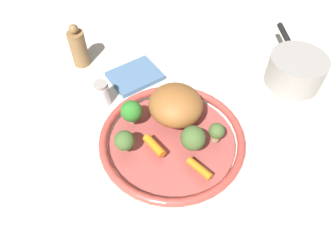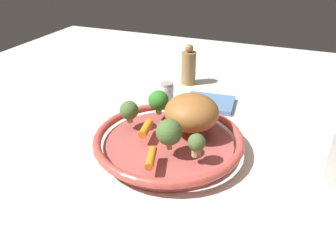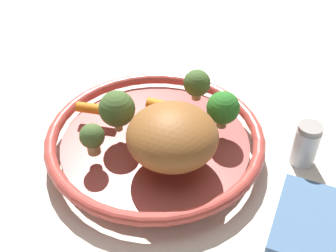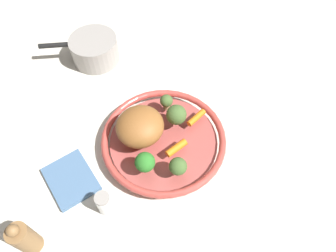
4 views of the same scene
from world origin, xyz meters
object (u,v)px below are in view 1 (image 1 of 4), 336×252
(baby_carrot_left, at_px, (199,169))
(pepper_mill, at_px, (78,48))
(dish_towel, at_px, (135,76))
(salt_shaker, at_px, (102,94))
(saucepan, at_px, (296,70))
(broccoli_floret_edge, at_px, (131,111))
(roast_chicken_piece, at_px, (176,105))
(serving_bowl, at_px, (172,141))
(broccoli_floret_large, at_px, (125,141))
(broccoli_floret_small, at_px, (217,132))
(baby_carrot_center, at_px, (154,146))
(broccoli_floret_mid, at_px, (193,138))

(baby_carrot_left, relative_size, pepper_mill, 0.46)
(baby_carrot_left, relative_size, dish_towel, 0.45)
(salt_shaker, height_order, saucepan, saucepan)
(broccoli_floret_edge, height_order, salt_shaker, broccoli_floret_edge)
(baby_carrot_left, xyz_separation_m, broccoli_floret_edge, (-0.07, 0.19, 0.03))
(roast_chicken_piece, xyz_separation_m, broccoli_floret_edge, (-0.10, 0.04, -0.00))
(salt_shaker, distance_m, dish_towel, 0.13)
(serving_bowl, xyz_separation_m, dish_towel, (0.03, 0.26, -0.02))
(salt_shaker, bearing_deg, serving_bowl, -67.37)
(broccoli_floret_large, bearing_deg, dish_towel, 61.15)
(broccoli_floret_small, xyz_separation_m, saucepan, (0.33, 0.09, -0.03))
(baby_carrot_center, height_order, saucepan, saucepan)
(roast_chicken_piece, distance_m, saucepan, 0.38)
(roast_chicken_piece, bearing_deg, saucepan, -2.44)
(broccoli_floret_edge, bearing_deg, broccoli_floret_large, -125.87)
(baby_carrot_left, bearing_deg, baby_carrot_center, 120.10)
(salt_shaker, height_order, dish_towel, salt_shaker)
(broccoli_floret_large, bearing_deg, serving_bowl, -10.25)
(broccoli_floret_edge, relative_size, broccoli_floret_large, 1.14)
(broccoli_floret_small, bearing_deg, pepper_mill, 110.32)
(pepper_mill, bearing_deg, baby_carrot_center, -85.26)
(broccoli_floret_mid, xyz_separation_m, dish_towel, (0.00, 0.32, -0.08))
(broccoli_floret_small, bearing_deg, broccoli_floret_edge, 135.39)
(broccoli_floret_mid, relative_size, broccoli_floret_large, 1.26)
(saucepan, bearing_deg, broccoli_floret_mid, -167.55)
(dish_towel, bearing_deg, pepper_mill, 129.79)
(serving_bowl, distance_m, broccoli_floret_small, 0.11)
(broccoli_floret_large, bearing_deg, saucepan, 1.55)
(dish_towel, bearing_deg, baby_carrot_center, -105.85)
(broccoli_floret_small, height_order, saucepan, broccoli_floret_small)
(broccoli_floret_edge, height_order, saucepan, broccoli_floret_edge)
(baby_carrot_center, height_order, broccoli_floret_small, broccoli_floret_small)
(baby_carrot_left, height_order, broccoli_floret_small, broccoli_floret_small)
(serving_bowl, height_order, dish_towel, serving_bowl)
(broccoli_floret_mid, height_order, dish_towel, broccoli_floret_mid)
(broccoli_floret_mid, bearing_deg, baby_carrot_center, 150.02)
(broccoli_floret_mid, relative_size, broccoli_floret_edge, 1.10)
(salt_shaker, distance_m, pepper_mill, 0.19)
(roast_chicken_piece, height_order, baby_carrot_left, roast_chicken_piece)
(baby_carrot_left, xyz_separation_m, pepper_mill, (-0.09, 0.51, 0.01))
(broccoli_floret_small, distance_m, pepper_mill, 0.48)
(baby_carrot_left, distance_m, dish_towel, 0.38)
(baby_carrot_center, height_order, broccoli_floret_large, broccoli_floret_large)
(broccoli_floret_edge, bearing_deg, serving_bowl, -54.65)
(serving_bowl, relative_size, dish_towel, 2.48)
(broccoli_floret_large, height_order, pepper_mill, pepper_mill)
(roast_chicken_piece, xyz_separation_m, saucepan, (0.37, -0.02, -0.04))
(broccoli_floret_small, xyz_separation_m, broccoli_floret_edge, (-0.14, 0.14, 0.01))
(broccoli_floret_mid, xyz_separation_m, broccoli_floret_large, (-0.13, 0.07, -0.01))
(serving_bowl, height_order, baby_carrot_left, baby_carrot_left)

